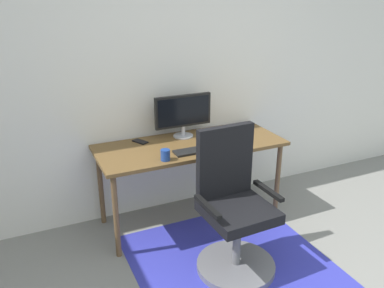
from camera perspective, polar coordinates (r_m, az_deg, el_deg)
wall_back at (r=3.62m, az=-3.15°, el=10.29°), size 6.00×0.10×2.60m
area_rug at (r=3.26m, az=5.37°, el=-16.37°), size 1.47×1.36×0.01m
desk at (r=3.45m, az=-0.21°, el=-1.01°), size 1.63×0.66×0.75m
monitor at (r=3.52m, az=-1.29°, el=4.53°), size 0.53×0.18×0.39m
keyboard at (r=3.27m, az=1.03°, el=-0.85°), size 0.43×0.13×0.02m
computer_mouse at (r=3.43m, az=5.92°, el=0.30°), size 0.06×0.10×0.03m
coffee_cup at (r=3.08m, az=-3.87°, el=-1.59°), size 0.07×0.07×0.09m
cell_phone at (r=3.49m, az=-7.49°, el=0.35°), size 0.12×0.16×0.01m
office_chair at (r=2.99m, az=6.02°, el=-10.45°), size 0.60×0.60×1.09m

